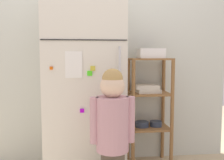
# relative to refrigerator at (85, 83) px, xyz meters

# --- Properties ---
(kitchen_wall_back) EXTENTS (2.66, 0.03, 2.25)m
(kitchen_wall_back) POSITION_rel_refrigerator_xyz_m (0.22, 0.33, 0.25)
(kitchen_wall_back) COLOR silver
(kitchen_wall_back) RESTS_ON ground
(refrigerator) EXTENTS (0.71, 0.64, 1.75)m
(refrigerator) POSITION_rel_refrigerator_xyz_m (0.00, 0.00, 0.00)
(refrigerator) COLOR silver
(refrigerator) RESTS_ON ground
(child_standing) EXTENTS (0.33, 0.25, 1.04)m
(child_standing) POSITION_rel_refrigerator_xyz_m (0.20, -0.54, -0.25)
(child_standing) COLOR #50463B
(child_standing) RESTS_ON ground
(pantry_shelf_unit) EXTENTS (0.42, 0.32, 1.10)m
(pantry_shelf_unit) POSITION_rel_refrigerator_xyz_m (0.65, 0.14, -0.22)
(pantry_shelf_unit) COLOR olive
(pantry_shelf_unit) RESTS_ON ground
(fruit_bin) EXTENTS (0.25, 0.19, 0.10)m
(fruit_bin) POSITION_rel_refrigerator_xyz_m (0.67, 0.12, 0.27)
(fruit_bin) COLOR white
(fruit_bin) RESTS_ON pantry_shelf_unit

